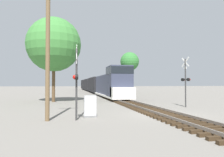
% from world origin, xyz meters
% --- Properties ---
extents(ground_plane, '(400.00, 400.00, 0.00)m').
position_xyz_m(ground_plane, '(0.00, 0.00, 0.00)').
color(ground_plane, slate).
extents(rail_track_bed, '(2.60, 160.00, 0.31)m').
position_xyz_m(rail_track_bed, '(0.00, -0.00, 0.14)').
color(rail_track_bed, '#382819').
rests_on(rail_track_bed, ground).
extents(freight_train, '(2.91, 69.51, 4.55)m').
position_xyz_m(freight_train, '(0.00, 44.64, 1.97)').
color(freight_train, '#33384C').
rests_on(freight_train, ground).
extents(crossing_signal_near, '(0.32, 1.00, 4.51)m').
position_xyz_m(crossing_signal_near, '(-6.10, -1.10, 2.52)').
color(crossing_signal_near, '#333333').
rests_on(crossing_signal_near, ground).
extents(crossing_signal_far, '(0.54, 1.01, 4.72)m').
position_xyz_m(crossing_signal_far, '(4.31, 4.38, 2.56)').
color(crossing_signal_far, '#333333').
rests_on(crossing_signal_far, ground).
extents(relay_cabinet, '(0.86, 0.60, 1.41)m').
position_xyz_m(relay_cabinet, '(-5.14, 0.00, 0.70)').
color(relay_cabinet, slate).
rests_on(relay_cabinet, ground).
extents(utility_pole, '(1.80, 0.26, 9.30)m').
position_xyz_m(utility_pole, '(-7.76, -1.05, 4.81)').
color(utility_pole, brown).
rests_on(utility_pole, ground).
extents(tree_far_right, '(6.65, 6.65, 10.37)m').
position_xyz_m(tree_far_right, '(-8.36, 13.09, 7.03)').
color(tree_far_right, brown).
rests_on(tree_far_right, ground).
extents(tree_mid_background, '(4.13, 4.13, 9.22)m').
position_xyz_m(tree_mid_background, '(6.67, 31.94, 7.12)').
color(tree_mid_background, brown).
rests_on(tree_mid_background, ground).
extents(tree_deep_background, '(4.05, 4.05, 7.56)m').
position_xyz_m(tree_deep_background, '(10.70, 50.89, 5.47)').
color(tree_deep_background, '#473521').
rests_on(tree_deep_background, ground).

